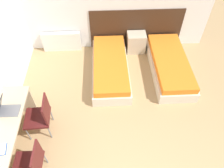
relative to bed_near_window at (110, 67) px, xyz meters
name	(u,v)px	position (x,y,z in m)	size (l,w,h in m)	color
wall_back	(108,0)	(0.00, 1.08, 1.15)	(5.14, 0.05, 2.70)	white
headboard_panel	(136,29)	(0.72, 1.04, 0.35)	(2.39, 0.03, 1.09)	#382316
bed_near_window	(110,67)	(0.00, 0.00, 0.00)	(0.85, 2.01, 0.40)	beige
bed_near_door	(169,65)	(1.44, 0.00, 0.00)	(0.85, 2.01, 0.40)	beige
nightstand	(136,43)	(0.72, 0.83, 0.07)	(0.48, 0.36, 0.53)	beige
radiator	(62,42)	(-1.25, 0.96, 0.08)	(1.00, 0.12, 0.55)	silver
desk	(6,136)	(-1.82, -1.93, 0.40)	(0.51, 1.85, 0.77)	#C6B28E
chair_near_laptop	(40,115)	(-1.36, -1.49, 0.29)	(0.48, 0.48, 0.89)	#511919
chair_near_notebook	(31,163)	(-1.36, -2.38, 0.29)	(0.46, 0.46, 0.89)	#511919
laptop	(6,109)	(-1.83, -1.57, 0.65)	(0.36, 0.25, 0.34)	slate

